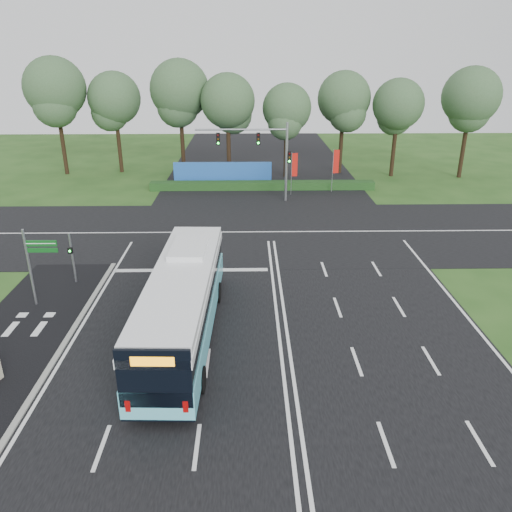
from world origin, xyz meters
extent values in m
plane|color=#244918|center=(0.00, 0.00, 0.00)|extent=(120.00, 120.00, 0.00)
cube|color=black|center=(0.00, 0.00, 0.02)|extent=(20.00, 120.00, 0.04)
cube|color=black|center=(0.00, 12.00, 0.03)|extent=(120.00, 14.00, 0.05)
cube|color=black|center=(-12.50, -3.00, 0.03)|extent=(5.00, 18.00, 0.06)
cube|color=gray|center=(-10.10, -3.00, 0.06)|extent=(0.25, 18.00, 0.12)
cube|color=#5DC7D8|center=(-4.53, -2.78, 1.15)|extent=(3.11, 13.02, 1.19)
cube|color=black|center=(-4.53, -2.78, 0.61)|extent=(3.08, 12.96, 0.32)
cube|color=black|center=(-4.53, -2.78, 2.23)|extent=(3.00, 12.83, 1.02)
cube|color=white|center=(-4.53, -2.78, 2.88)|extent=(3.11, 13.02, 0.38)
cube|color=white|center=(-4.53, -2.78, 3.26)|extent=(3.04, 12.50, 0.38)
cube|color=white|center=(-4.44, -0.09, 3.58)|extent=(1.83, 3.29, 0.27)
cube|color=black|center=(-4.74, -9.19, 2.29)|extent=(2.62, 0.20, 2.37)
cube|color=orange|center=(-4.74, -9.23, 3.04)|extent=(1.51, 0.11, 0.38)
cylinder|color=black|center=(-5.68, 0.92, 0.56)|extent=(0.34, 1.13, 1.12)
cylinder|color=black|center=(-3.14, 0.84, 0.56)|extent=(0.34, 1.13, 1.12)
cylinder|color=black|center=(-5.93, -6.84, 0.56)|extent=(0.34, 1.13, 1.12)
cylinder|color=black|center=(-3.39, -6.92, 0.56)|extent=(0.34, 1.13, 1.12)
cylinder|color=gray|center=(-11.68, 3.40, 1.56)|extent=(0.12, 0.12, 3.11)
cube|color=black|center=(-11.68, 3.22, 2.13)|extent=(0.27, 0.19, 0.36)
sphere|color=#19F233|center=(-11.68, 3.12, 2.13)|extent=(0.12, 0.12, 0.12)
cylinder|color=gray|center=(-12.94, 0.63, 2.17)|extent=(0.13, 0.13, 4.34)
cube|color=#0E4E17|center=(-12.13, 0.62, 3.58)|extent=(1.63, 0.07, 0.33)
cube|color=#0E4E17|center=(-12.13, 0.62, 3.20)|extent=(1.63, 0.07, 0.24)
cube|color=white|center=(-12.13, 0.59, 3.58)|extent=(1.52, 0.02, 0.04)
cylinder|color=gray|center=(2.65, 22.45, 2.02)|extent=(0.06, 0.06, 4.05)
cube|color=red|center=(2.94, 22.51, 2.88)|extent=(0.54, 0.15, 2.16)
cylinder|color=gray|center=(6.67, 23.44, 2.09)|extent=(0.06, 0.06, 4.17)
cube|color=red|center=(6.97, 23.48, 2.97)|extent=(0.56, 0.12, 2.22)
cylinder|color=gray|center=(2.00, 20.50, 3.50)|extent=(0.24, 0.24, 7.00)
cylinder|color=gray|center=(-2.00, 20.50, 6.40)|extent=(8.00, 0.16, 0.16)
cube|color=black|center=(-0.50, 20.50, 5.60)|extent=(0.32, 0.28, 1.05)
cube|color=black|center=(-4.00, 20.50, 5.60)|extent=(0.32, 0.28, 1.05)
cube|color=black|center=(2.25, 20.50, 4.00)|extent=(0.32, 0.28, 1.05)
cube|color=#163513|center=(0.00, 24.50, 0.40)|extent=(22.00, 1.20, 0.80)
cube|color=blue|center=(-4.00, 27.00, 1.10)|extent=(10.00, 0.30, 2.20)
cylinder|color=black|center=(-21.53, 31.62, 4.33)|extent=(0.44, 0.44, 8.65)
sphere|color=#375431|center=(-21.53, 31.62, 9.11)|extent=(6.37, 6.37, 6.37)
cylinder|color=black|center=(-15.67, 32.52, 3.80)|extent=(0.44, 0.44, 7.59)
sphere|color=#375431|center=(-15.67, 32.52, 7.99)|extent=(5.59, 5.59, 5.59)
cylinder|color=black|center=(-8.54, 31.65, 4.24)|extent=(0.44, 0.44, 8.48)
sphere|color=#375431|center=(-8.54, 31.65, 8.93)|extent=(6.25, 6.25, 6.25)
cylinder|color=black|center=(-3.44, 29.64, 3.78)|extent=(0.44, 0.44, 7.56)
sphere|color=#375431|center=(-3.44, 29.64, 7.95)|extent=(5.57, 5.57, 5.57)
cylinder|color=black|center=(2.65, 29.70, 3.43)|extent=(0.44, 0.44, 6.86)
sphere|color=#375431|center=(2.65, 29.70, 7.22)|extent=(5.05, 5.05, 5.05)
cylinder|color=black|center=(8.84, 31.61, 3.82)|extent=(0.44, 0.44, 7.64)
sphere|color=#375431|center=(8.84, 31.61, 8.05)|extent=(5.63, 5.63, 5.63)
cylinder|color=black|center=(14.26, 30.05, 3.58)|extent=(0.44, 0.44, 7.17)
sphere|color=#375431|center=(14.26, 30.05, 7.55)|extent=(5.28, 5.28, 5.28)
cylinder|color=black|center=(21.45, 29.30, 4.00)|extent=(0.44, 0.44, 8.00)
sphere|color=#375431|center=(21.45, 29.30, 8.42)|extent=(5.89, 5.89, 5.89)
camera|label=1|loc=(-1.48, -23.49, 12.79)|focal=35.00mm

